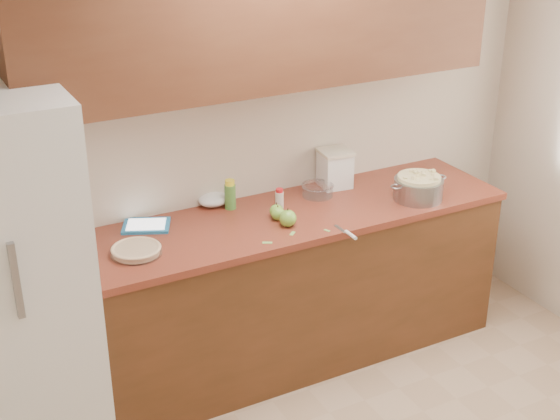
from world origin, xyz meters
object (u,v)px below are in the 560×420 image
pie (136,250)px  tablet (146,226)px  colander (418,188)px  flour_canister (335,168)px

pie → tablet: pie is taller
colander → flour_canister: (-0.32, 0.38, 0.05)m
flour_canister → tablet: (-1.17, -0.02, -0.10)m
colander → pie: bearing=176.7°
tablet → flour_canister: bearing=25.4°
pie → colander: size_ratio=0.68×
colander → tablet: size_ratio=1.26×
colander → flour_canister: size_ratio=1.68×
pie → tablet: (0.14, 0.27, -0.01)m
flour_canister → tablet: bearing=-179.1°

